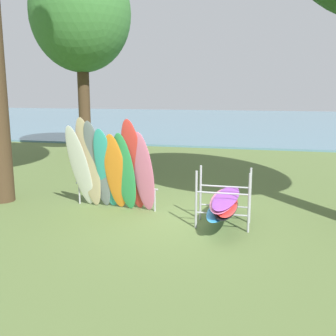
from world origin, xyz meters
TOP-DOWN VIEW (x-y plane):
  - ground_plane at (0.00, 0.00)m, footprint 80.00×80.00m
  - lake_water at (0.00, 29.39)m, footprint 80.00×36.00m
  - tree_mid_behind at (-5.99, 8.13)m, footprint 4.31×4.31m
  - leaning_board_pile at (-1.70, 0.33)m, footprint 2.27×0.89m
  - board_storage_rack at (1.08, -0.12)m, footprint 1.15×2.13m

SIDE VIEW (x-z plane):
  - ground_plane at x=0.00m, z-range 0.00..0.00m
  - lake_water at x=0.00m, z-range 0.00..0.10m
  - board_storage_rack at x=1.08m, z-range -0.10..1.15m
  - leaning_board_pile at x=-1.70m, z-range -0.10..2.20m
  - tree_mid_behind at x=-5.99m, z-range 1.77..10.37m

